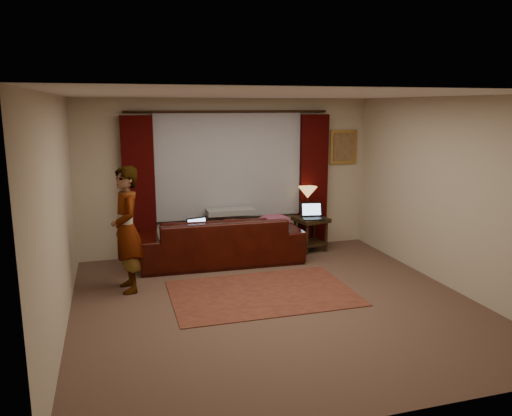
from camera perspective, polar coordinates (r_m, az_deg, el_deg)
The scene contains 20 objects.
floor at distance 6.49m, azimuth 2.18°, elevation -10.85°, with size 5.00×5.00×0.01m, color brown.
ceiling at distance 6.00m, azimuth 2.38°, elevation 12.82°, with size 5.00×5.00×0.02m, color silver.
wall_back at distance 8.48m, azimuth -3.13°, elevation 3.64°, with size 5.00×0.02×2.60m, color #BDAE93.
wall_front at distance 3.90m, azimuth 14.17°, elevation -6.25°, with size 5.00×0.02×2.60m, color #BDAE93.
wall_left at distance 5.83m, azimuth -21.71°, elevation -0.83°, with size 0.02×5.00×2.60m, color #BDAE93.
wall_right at distance 7.29m, azimuth 21.24°, elevation 1.56°, with size 0.02×5.00×2.60m, color #BDAE93.
sheer_curtain at distance 8.40m, azimuth -3.05°, elevation 4.94°, with size 2.50×0.05×1.80m, color #95959C.
drape_left at distance 8.18m, azimuth -13.22°, elevation 2.21°, with size 0.50×0.14×2.30m, color black.
drape_right at distance 8.86m, azimuth 6.54°, elevation 3.14°, with size 0.50×0.14×2.30m, color black.
curtain_rod at distance 8.30m, azimuth -3.04°, elevation 10.95°, with size 0.04×0.04×3.40m, color black.
picture_frame at distance 9.12m, azimuth 9.93°, elevation 6.88°, with size 0.50×0.04×0.60m, color #B08739.
sofa at distance 7.99m, azimuth -4.05°, elevation -2.60°, with size 2.56×1.11×1.03m, color black.
throw_blanket at distance 8.21m, azimuth -2.96°, elevation 1.47°, with size 0.79×0.32×0.09m, color gray.
clothing_pile at distance 8.02m, azimuth 2.04°, elevation -1.64°, with size 0.57×0.44×0.24m, color brown.
laptop_sofa at distance 7.71m, azimuth -6.34°, elevation -2.22°, with size 0.34×0.37×0.25m, color black, non-canonical shape.
area_rug at distance 6.79m, azimuth 0.73°, elevation -9.69°, with size 2.42×1.61×0.01m, color brown.
end_table at distance 8.71m, azimuth 6.24°, elevation -2.96°, with size 0.51×0.51×0.59m, color black.
tiffany_lamp at distance 8.66m, azimuth 5.91°, elevation 0.72°, with size 0.33×0.33×0.52m, color olive, non-canonical shape.
laptop_table at distance 8.50m, azimuth 6.55°, elevation -0.38°, with size 0.36×0.40×0.26m, color black, non-canonical shape.
person at distance 6.88m, azimuth -14.56°, elevation -2.41°, with size 0.50×0.50×1.70m, color gray.
Camera 1 is at (-1.92, -5.68, 2.47)m, focal length 35.00 mm.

